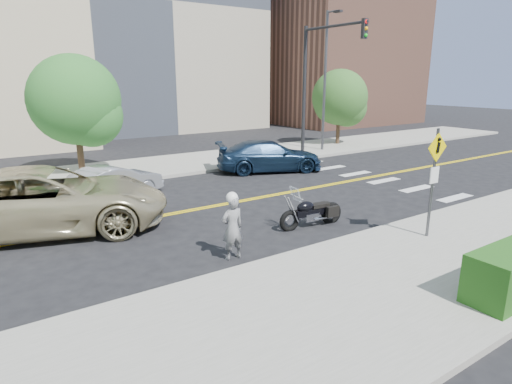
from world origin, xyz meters
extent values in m
plane|color=black|center=(0.00, 0.00, 0.00)|extent=(120.00, 120.00, 0.00)
cube|color=#9E9B91|center=(0.00, -7.50, 0.07)|extent=(60.00, 5.00, 0.15)
cube|color=#9E9B91|center=(0.00, 7.50, 0.07)|extent=(60.00, 5.00, 0.15)
cube|color=#A39984|center=(8.00, 26.00, 10.00)|extent=(18.00, 14.00, 20.00)
cube|color=#8C5947|center=(26.00, 20.00, 6.00)|extent=(14.00, 12.00, 12.00)
cylinder|color=#4C4C51|center=(12.00, 6.50, 4.15)|extent=(0.16, 0.16, 8.00)
cylinder|color=black|center=(10.00, 6.00, 3.65)|extent=(0.20, 0.20, 7.00)
cylinder|color=black|center=(10.00, 3.80, 6.95)|extent=(0.14, 4.40, 0.14)
cube|color=black|center=(10.00, 1.80, 6.65)|extent=(0.28, 0.18, 0.90)
cylinder|color=#4C4C51|center=(4.20, -6.30, 1.65)|extent=(0.08, 0.08, 3.00)
cube|color=#F9D800|center=(4.20, -6.33, 2.65)|extent=(0.78, 0.03, 0.78)
cube|color=white|center=(4.20, -6.33, 1.90)|extent=(0.35, 0.03, 0.45)
imported|color=silver|center=(-0.94, -4.31, 0.82)|extent=(0.60, 0.39, 1.65)
sphere|color=white|center=(-0.94, -4.31, 1.60)|extent=(0.30, 0.30, 0.30)
imported|color=#C2B68E|center=(-4.43, 0.49, 0.96)|extent=(7.57, 5.08, 1.93)
imported|color=#A9ACB1|center=(-1.82, 2.96, 0.64)|extent=(4.11, 2.59, 1.28)
imported|color=#172B46|center=(5.99, 3.72, 0.74)|extent=(5.52, 3.83, 1.48)
cylinder|color=#382619|center=(-1.87, 7.76, 2.23)|extent=(0.29, 0.29, 4.46)
sphere|color=#256A21|center=(-1.87, 7.76, 3.47)|extent=(4.01, 4.01, 4.01)
cylinder|color=#382619|center=(14.52, 7.74, 2.05)|extent=(0.25, 0.25, 4.10)
sphere|color=#2B5C1D|center=(14.52, 7.74, 3.19)|extent=(3.62, 3.62, 3.62)
camera|label=1|loc=(-6.06, -12.94, 4.43)|focal=30.00mm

